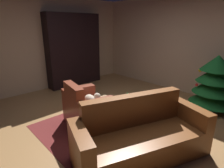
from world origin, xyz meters
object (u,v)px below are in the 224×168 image
Objects in this scene: couch_red at (140,137)px; coffee_table at (117,113)px; bookshelf_unit at (77,51)px; book_stack_on_table at (116,109)px; armchair_red at (87,111)px; bottle_on_table at (127,103)px; decorated_tree at (214,83)px.

couch_red is 0.65m from coffee_table.
bookshelf_unit reaches higher than book_stack_on_table.
book_stack_on_table is (-0.62, 0.10, 0.21)m from couch_red.
armchair_red is 3.46× the size of bottle_on_table.
decorated_tree reaches higher than couch_red.
coffee_table is at bearing -107.44° from decorated_tree.
coffee_table is (3.00, -1.17, -0.65)m from bookshelf_unit.
bottle_on_table is at bearing -18.38° from bookshelf_unit.
armchair_red is 0.65m from book_stack_on_table.
decorated_tree is (1.32, 2.51, 0.31)m from armchair_red.
decorated_tree is at bearing 74.05° from bottle_on_table.
bottle_on_table is at bearing 52.66° from coffee_table.
armchair_red is (2.40, -1.38, -0.75)m from bookshelf_unit.
bookshelf_unit is 3.52× the size of coffee_table.
armchair_red reaches higher than book_stack_on_table.
decorated_tree is at bearing 72.83° from book_stack_on_table.
armchair_red is 5.66× the size of book_stack_on_table.
couch_red is at bearing -8.97° from book_stack_on_table.
bookshelf_unit is at bearing 158.73° from coffee_table.
bookshelf_unit reaches higher than coffee_table.
bookshelf_unit is at bearing 160.27° from couch_red.
bookshelf_unit is 3.28m from book_stack_on_table.
coffee_table is 2.42m from decorated_tree.
decorated_tree is (3.72, 1.13, -0.43)m from bookshelf_unit.
book_stack_on_table reaches higher than coffee_table.
armchair_red is at bearing -153.37° from bottle_on_table.
decorated_tree reaches higher than armchair_red.
armchair_red reaches higher than bottle_on_table.
coffee_table is at bearing 168.06° from couch_red.
bookshelf_unit is 2.87m from armchair_red.
couch_red is 0.65m from bottle_on_table.
couch_red is (1.22, 0.08, -0.02)m from armchair_red.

